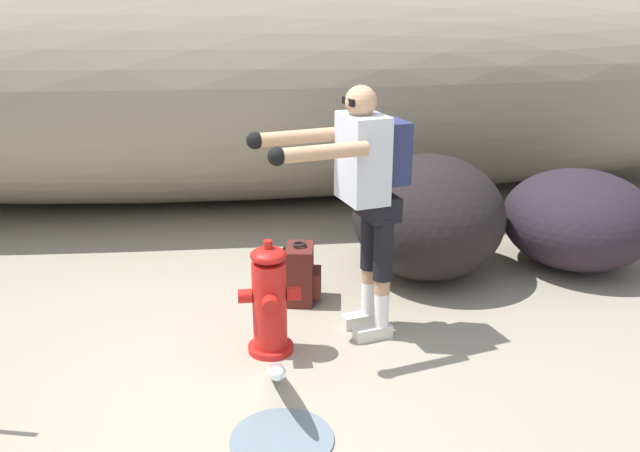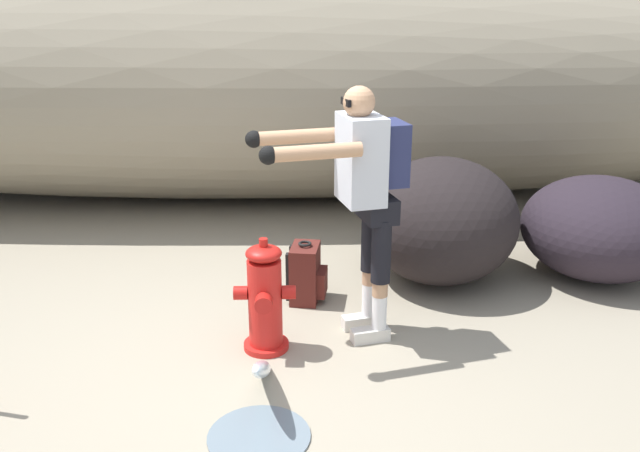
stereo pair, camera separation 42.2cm
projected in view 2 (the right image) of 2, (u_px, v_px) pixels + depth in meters
ground_plane at (254, 379)px, 4.25m from camera, size 56.00×56.00×0.04m
dirt_embankment at (272, 82)px, 7.57m from camera, size 16.37×3.20×2.49m
fire_hydrant at (265, 299)px, 4.45m from camera, size 0.40×0.35×0.78m
hydrant_water_jet at (261, 387)px, 3.90m from camera, size 0.56×1.10×0.54m
utility_worker at (363, 183)px, 4.38m from camera, size 1.04×0.66×1.71m
spare_backpack at (306, 274)px, 5.19m from camera, size 0.32×0.33×0.47m
boulder_large at (599, 228)px, 5.58m from camera, size 1.35×1.37×0.82m
boulder_mid at (441, 220)px, 5.50m from camera, size 1.56×1.62×1.00m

